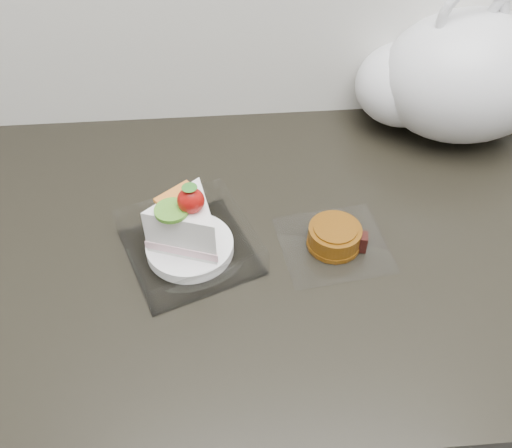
# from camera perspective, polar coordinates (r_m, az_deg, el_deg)

# --- Properties ---
(counter) EXTENTS (2.04, 0.64, 0.90)m
(counter) POSITION_cam_1_polar(r_m,az_deg,el_deg) (1.20, 7.14, -15.81)
(counter) COLOR black
(counter) RESTS_ON ground
(cake_tray) EXTENTS (0.21, 0.21, 0.13)m
(cake_tray) POSITION_cam_1_polar(r_m,az_deg,el_deg) (0.78, -6.76, -1.19)
(cake_tray) COLOR white
(cake_tray) RESTS_ON counter
(mooncake_wrap) EXTENTS (0.17, 0.16, 0.04)m
(mooncake_wrap) POSITION_cam_1_polar(r_m,az_deg,el_deg) (0.81, 7.92, -1.41)
(mooncake_wrap) COLOR white
(mooncake_wrap) RESTS_ON counter
(plastic_bag) EXTENTS (0.33, 0.23, 0.26)m
(plastic_bag) POSITION_cam_1_polar(r_m,az_deg,el_deg) (1.01, 19.29, 13.69)
(plastic_bag) COLOR silver
(plastic_bag) RESTS_ON counter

